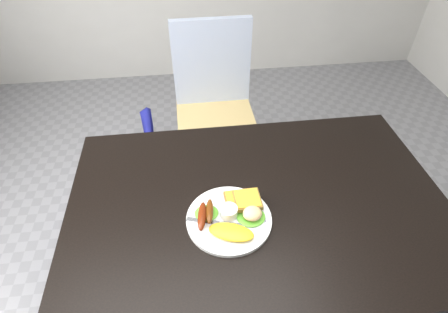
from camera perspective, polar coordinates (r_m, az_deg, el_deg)
The scene contains 15 objects.
room_floor at distance 1.77m, azimuth 3.89°, elevation -23.50°, with size 4.00×4.50×0.02m, color gray.
dining_table at distance 1.14m, azimuth 5.61°, elevation -7.88°, with size 1.20×0.80×0.04m, color black.
dining_chair at distance 1.92m, azimuth -1.28°, elevation 5.54°, with size 0.42×0.42×0.05m, color tan.
person at distance 1.42m, azimuth -12.71°, elevation 6.58°, with size 0.57×0.38×1.59m, color navy.
plate at distance 1.06m, azimuth 0.81°, elevation -10.21°, with size 0.26×0.26×0.01m, color white.
lettuce_left at distance 1.06m, azimuth -2.89°, elevation -9.20°, with size 0.07×0.07×0.01m, color #4F8E19.
lettuce_right at distance 1.06m, azimuth 4.43°, elevation -9.78°, with size 0.09×0.08×0.01m, color #52A22B.
omelette at distance 1.01m, azimuth 1.19°, elevation -12.23°, with size 0.13×0.06×0.02m, color yellow.
sausage_a at distance 1.04m, azimuth -3.61°, elevation -9.68°, with size 0.03×0.10×0.03m, color #6D2A0B.
sausage_b at distance 1.05m, azimuth -2.38°, elevation -8.90°, with size 0.02×0.09×0.02m, color #5E3613.
ramekin at distance 1.05m, azimuth 0.79°, elevation -9.00°, with size 0.05×0.05×0.03m, color white.
toast_a at distance 1.09m, azimuth 2.20°, elevation -7.14°, with size 0.08×0.08×0.01m, color #8E5D32.
toast_b at distance 1.08m, azimuth 3.83°, elevation -7.09°, with size 0.08×0.08×0.01m, color olive.
potato_salad at distance 1.04m, azimuth 4.66°, elevation -9.26°, with size 0.06×0.05×0.03m, color beige.
fork at distance 1.04m, azimuth -1.34°, elevation -10.76°, with size 0.18×0.01×0.00m, color #ADAFB7.
Camera 1 is at (-0.20, -0.71, 1.60)m, focal length 28.00 mm.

